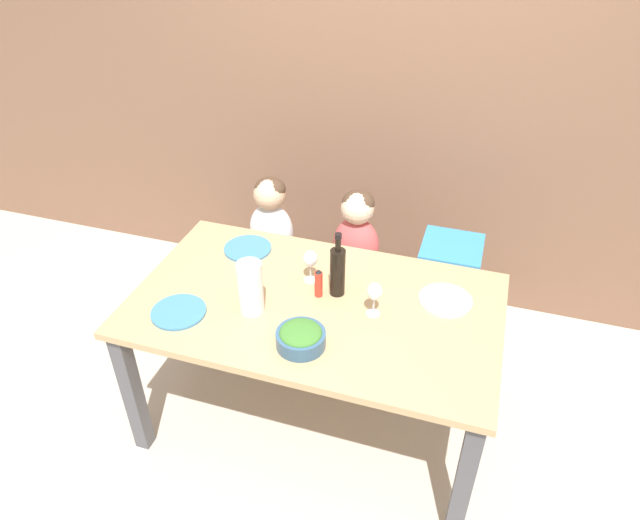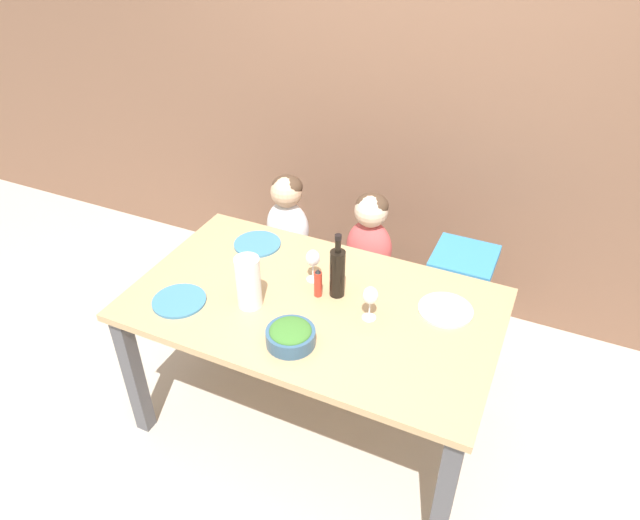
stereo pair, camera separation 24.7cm
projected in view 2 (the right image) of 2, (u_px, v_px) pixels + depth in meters
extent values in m
plane|color=#BCB2A3|center=(314.00, 415.00, 2.96)|extent=(14.00, 14.00, 0.00)
cube|color=brown|center=(411.00, 86.00, 3.12)|extent=(10.00, 0.06, 2.70)
cube|color=tan|center=(313.00, 305.00, 2.54)|extent=(1.62, 0.95, 0.03)
cube|color=#4C4C51|center=(134.00, 375.00, 2.70)|extent=(0.07, 0.07, 0.73)
cube|color=#4C4C51|center=(445.00, 496.00, 2.19)|extent=(0.07, 0.07, 0.73)
cube|color=#4C4C51|center=(228.00, 280.00, 3.32)|extent=(0.07, 0.07, 0.73)
cube|color=#4C4C51|center=(488.00, 357.00, 2.80)|extent=(0.07, 0.07, 0.73)
cylinder|color=silver|center=(260.00, 292.00, 3.46)|extent=(0.04, 0.04, 0.43)
cylinder|color=silver|center=(300.00, 304.00, 3.37)|extent=(0.04, 0.04, 0.43)
cylinder|color=silver|center=(281.00, 269.00, 3.67)|extent=(0.04, 0.04, 0.43)
cylinder|color=silver|center=(319.00, 279.00, 3.57)|extent=(0.04, 0.04, 0.43)
cube|color=#2D2D33|center=(289.00, 254.00, 3.38)|extent=(0.36, 0.38, 0.05)
cylinder|color=silver|center=(335.00, 315.00, 3.29)|extent=(0.04, 0.04, 0.43)
cylinder|color=silver|center=(379.00, 328.00, 3.20)|extent=(0.04, 0.04, 0.43)
cylinder|color=silver|center=(353.00, 288.00, 3.50)|extent=(0.04, 0.04, 0.43)
cylinder|color=silver|center=(395.00, 300.00, 3.40)|extent=(0.04, 0.04, 0.43)
cube|color=#2D2D33|center=(367.00, 275.00, 3.21)|extent=(0.36, 0.38, 0.05)
cylinder|color=silver|center=(428.00, 321.00, 3.05)|extent=(0.04, 0.04, 0.69)
cylinder|color=silver|center=(471.00, 333.00, 2.97)|extent=(0.04, 0.04, 0.69)
cylinder|color=silver|center=(439.00, 296.00, 3.22)|extent=(0.04, 0.04, 0.69)
cylinder|color=silver|center=(480.00, 307.00, 3.14)|extent=(0.04, 0.04, 0.69)
cube|color=teal|center=(464.00, 259.00, 2.88)|extent=(0.31, 0.32, 0.05)
ellipsoid|color=silver|center=(288.00, 227.00, 3.27)|extent=(0.25, 0.18, 0.33)
sphere|color=#D6AD89|center=(286.00, 192.00, 3.14)|extent=(0.18, 0.18, 0.18)
ellipsoid|color=#473323|center=(287.00, 187.00, 3.13)|extent=(0.17, 0.17, 0.12)
ellipsoid|color=#C64C4C|center=(369.00, 247.00, 3.10)|extent=(0.25, 0.18, 0.33)
sphere|color=beige|center=(371.00, 211.00, 2.97)|extent=(0.18, 0.18, 0.18)
ellipsoid|color=#473323|center=(372.00, 205.00, 2.96)|extent=(0.17, 0.17, 0.12)
cylinder|color=black|center=(337.00, 274.00, 2.50)|extent=(0.07, 0.07, 0.23)
cylinder|color=black|center=(338.00, 244.00, 2.41)|extent=(0.03, 0.03, 0.09)
cylinder|color=black|center=(338.00, 237.00, 2.39)|extent=(0.03, 0.03, 0.02)
cylinder|color=white|center=(248.00, 282.00, 2.44)|extent=(0.11, 0.11, 0.24)
cylinder|color=white|center=(369.00, 318.00, 2.43)|extent=(0.06, 0.06, 0.00)
cylinder|color=white|center=(369.00, 310.00, 2.41)|extent=(0.01, 0.01, 0.08)
ellipsoid|color=white|center=(370.00, 296.00, 2.36)|extent=(0.07, 0.07, 0.08)
cylinder|color=white|center=(313.00, 279.00, 2.66)|extent=(0.06, 0.06, 0.00)
cylinder|color=white|center=(313.00, 272.00, 2.63)|extent=(0.01, 0.01, 0.08)
ellipsoid|color=white|center=(313.00, 258.00, 2.59)|extent=(0.07, 0.07, 0.08)
cylinder|color=#335675|center=(291.00, 337.00, 2.29)|extent=(0.20, 0.20, 0.07)
ellipsoid|color=#3D752D|center=(290.00, 331.00, 2.27)|extent=(0.17, 0.17, 0.05)
cylinder|color=teal|center=(179.00, 301.00, 2.52)|extent=(0.24, 0.24, 0.01)
cylinder|color=teal|center=(257.00, 244.00, 2.89)|extent=(0.24, 0.24, 0.01)
cylinder|color=silver|center=(445.00, 310.00, 2.47)|extent=(0.24, 0.24, 0.01)
cylinder|color=red|center=(318.00, 284.00, 2.53)|extent=(0.04, 0.04, 0.13)
cone|color=black|center=(318.00, 271.00, 2.48)|extent=(0.03, 0.03, 0.02)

